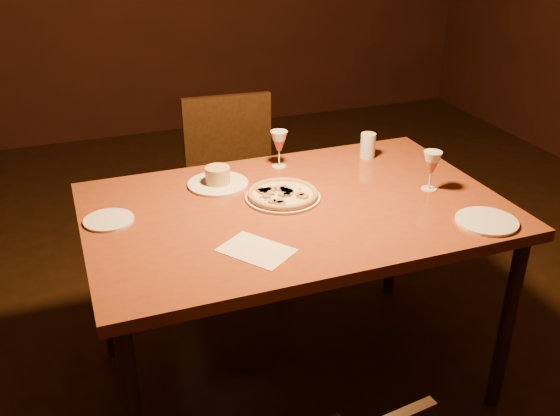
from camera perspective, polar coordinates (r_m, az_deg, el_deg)
name	(u,v)px	position (r m, az deg, el deg)	size (l,w,h in m)	color
floor	(288,407)	(2.67, 0.74, -17.73)	(7.00, 7.00, 0.00)	#321B10
dining_table	(295,222)	(2.37, 1.39, -1.33)	(1.55, 1.00, 0.83)	brown
chair_far	(235,181)	(3.25, -4.17, 2.48)	(0.50, 0.50, 0.96)	black
pizza_plate	(283,194)	(2.38, 0.25, 1.25)	(0.29, 0.29, 0.03)	white
ramekin_saucer	(218,179)	(2.50, -5.71, 2.62)	(0.24, 0.24, 0.08)	white
wine_glass_far	(279,149)	(2.64, -0.09, 5.40)	(0.07, 0.07, 0.16)	#A94F46
wine_glass_right	(431,171)	(2.50, 13.64, 3.33)	(0.07, 0.07, 0.16)	#A94F46
water_tumbler	(368,146)	(2.78, 8.04, 5.67)	(0.07, 0.07, 0.11)	silver
side_plate_left	(109,220)	(2.30, -15.39, -1.07)	(0.18, 0.18, 0.01)	white
side_plate_near	(487,221)	(2.32, 18.37, -1.17)	(0.22, 0.22, 0.01)	white
menu_card	(256,250)	(2.04, -2.18, -3.87)	(0.16, 0.23, 0.00)	beige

